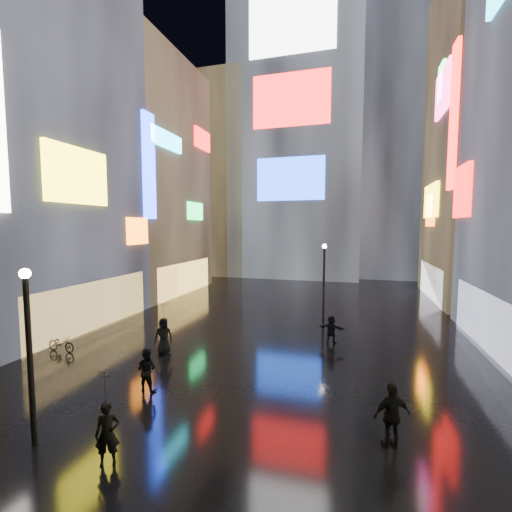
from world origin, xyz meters
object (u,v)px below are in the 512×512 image
at_px(lamp_far, 324,277).
at_px(lamp_near, 29,347).
at_px(bicycle, 61,343).
at_px(pedestrian_3, 392,415).
at_px(pedestrian_0, 107,434).

bearing_deg(lamp_far, lamp_near, -112.99).
bearing_deg(lamp_near, bicycle, 130.86).
height_order(lamp_near, bicycle, lamp_near).
distance_m(lamp_near, pedestrian_3, 10.60).
bearing_deg(pedestrian_0, pedestrian_3, -7.77).
xyz_separation_m(pedestrian_0, bicycle, (-8.06, 6.35, -0.43)).
bearing_deg(lamp_near, pedestrian_0, -2.37).
bearing_deg(bicycle, lamp_far, -48.44).
xyz_separation_m(pedestrian_3, bicycle, (-15.42, 3.44, -0.52)).
xyz_separation_m(lamp_near, pedestrian_0, (2.66, -0.11, -2.08)).
xyz_separation_m(lamp_far, pedestrian_3, (3.12, -13.48, -2.00)).
height_order(lamp_near, pedestrian_3, lamp_near).
bearing_deg(pedestrian_0, lamp_near, 148.31).
bearing_deg(lamp_far, pedestrian_3, -76.96).
height_order(lamp_near, pedestrian_0, lamp_near).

